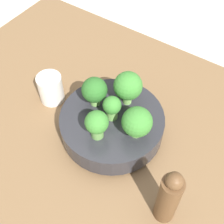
# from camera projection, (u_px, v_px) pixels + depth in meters

# --- Properties ---
(ground_plane) EXTENTS (6.00, 6.00, 0.00)m
(ground_plane) POSITION_uv_depth(u_px,v_px,m) (112.00, 131.00, 0.87)
(ground_plane) COLOR beige
(table) EXTENTS (1.14, 0.77, 0.03)m
(table) POSITION_uv_depth(u_px,v_px,m) (112.00, 128.00, 0.86)
(table) COLOR brown
(table) RESTS_ON ground_plane
(bowl) EXTENTS (0.26, 0.26, 0.07)m
(bowl) POSITION_uv_depth(u_px,v_px,m) (112.00, 124.00, 0.80)
(bowl) COLOR #28282D
(bowl) RESTS_ON table
(broccoli_floret_right) EXTENTS (0.06, 0.06, 0.08)m
(broccoli_floret_right) POSITION_uv_depth(u_px,v_px,m) (94.00, 90.00, 0.76)
(broccoli_floret_right) COLOR #7AB256
(broccoli_floret_right) RESTS_ON bowl
(broccoli_floret_left) EXTENTS (0.07, 0.07, 0.08)m
(broccoli_floret_left) POSITION_uv_depth(u_px,v_px,m) (137.00, 122.00, 0.70)
(broccoli_floret_left) COLOR #7AB256
(broccoli_floret_left) RESTS_ON bowl
(broccoli_floret_back) EXTENTS (0.06, 0.06, 0.08)m
(broccoli_floret_back) POSITION_uv_depth(u_px,v_px,m) (97.00, 124.00, 0.70)
(broccoli_floret_back) COLOR #609347
(broccoli_floret_back) RESTS_ON bowl
(broccoli_floret_center) EXTENTS (0.05, 0.05, 0.07)m
(broccoli_floret_center) POSITION_uv_depth(u_px,v_px,m) (112.00, 107.00, 0.74)
(broccoli_floret_center) COLOR #6BA34C
(broccoli_floret_center) RESTS_ON bowl
(broccoli_floret_front) EXTENTS (0.07, 0.07, 0.10)m
(broccoli_floret_front) POSITION_uv_depth(u_px,v_px,m) (128.00, 86.00, 0.76)
(broccoli_floret_front) COLOR #7AB256
(broccoli_floret_front) RESTS_ON bowl
(cup) EXTENTS (0.07, 0.07, 0.08)m
(cup) POSITION_uv_depth(u_px,v_px,m) (51.00, 88.00, 0.87)
(cup) COLOR silver
(cup) RESTS_ON table
(pepper_mill) EXTENTS (0.05, 0.05, 0.18)m
(pepper_mill) POSITION_uv_depth(u_px,v_px,m) (169.00, 197.00, 0.63)
(pepper_mill) COLOR brown
(pepper_mill) RESTS_ON table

